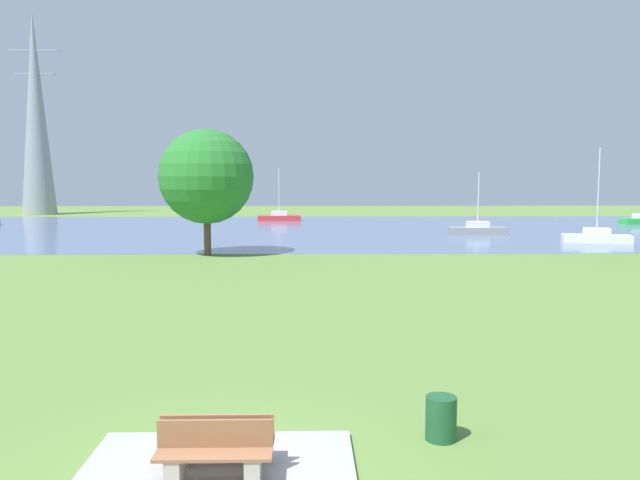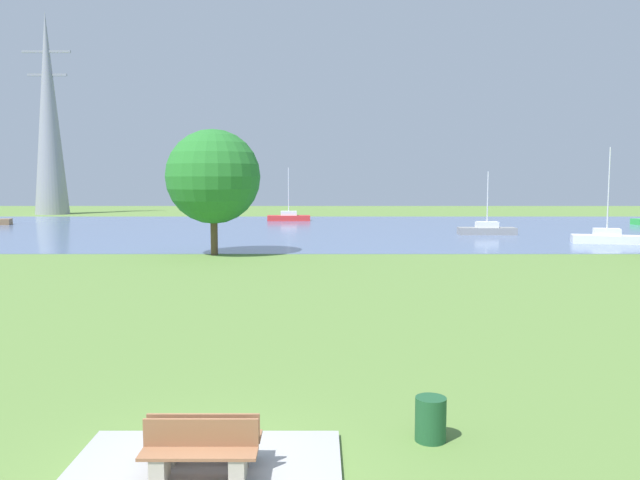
# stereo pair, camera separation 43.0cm
# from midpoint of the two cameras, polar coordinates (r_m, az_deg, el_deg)

# --- Properties ---
(ground_plane) EXTENTS (160.00, 160.00, 0.00)m
(ground_plane) POSITION_cam_midpoint_polar(r_m,az_deg,el_deg) (32.05, -4.14, -2.97)
(ground_plane) COLOR olive
(concrete_pad) EXTENTS (4.40, 3.20, 0.10)m
(concrete_pad) POSITION_cam_midpoint_polar(r_m,az_deg,el_deg) (10.85, -10.44, -20.03)
(concrete_pad) COLOR #A1A1A1
(concrete_pad) RESTS_ON ground
(bench_facing_water) EXTENTS (1.80, 0.48, 0.89)m
(bench_facing_water) POSITION_cam_midpoint_polar(r_m,az_deg,el_deg) (10.92, -10.25, -17.44)
(bench_facing_water) COLOR #AAA18E
(bench_facing_water) RESTS_ON concrete_pad
(bench_facing_inland) EXTENTS (1.80, 0.48, 0.89)m
(bench_facing_inland) POSITION_cam_midpoint_polar(r_m,az_deg,el_deg) (10.43, -10.74, -18.58)
(bench_facing_inland) COLOR #AAA18E
(bench_facing_inland) RESTS_ON concrete_pad
(litter_bin) EXTENTS (0.56, 0.56, 0.80)m
(litter_bin) POSITION_cam_midpoint_polar(r_m,az_deg,el_deg) (12.07, 9.78, -15.50)
(litter_bin) COLOR #1E512D
(litter_bin) RESTS_ON ground
(water_surface) EXTENTS (140.00, 40.00, 0.02)m
(water_surface) POSITION_cam_midpoint_polar(r_m,az_deg,el_deg) (59.87, -2.78, 0.98)
(water_surface) COLOR slate
(water_surface) RESTS_ON ground
(sailboat_white) EXTENTS (5.02, 2.70, 7.00)m
(sailboat_white) POSITION_cam_midpoint_polar(r_m,az_deg,el_deg) (51.01, 23.37, 0.27)
(sailboat_white) COLOR white
(sailboat_white) RESTS_ON water_surface
(sailboat_red) EXTENTS (4.88, 1.78, 5.97)m
(sailboat_red) POSITION_cam_midpoint_polar(r_m,az_deg,el_deg) (71.72, -3.86, 2.08)
(sailboat_red) COLOR red
(sailboat_red) RESTS_ON water_surface
(sailboat_gray) EXTENTS (4.82, 1.58, 5.32)m
(sailboat_gray) POSITION_cam_midpoint_polar(r_m,az_deg,el_deg) (55.70, 13.77, 0.94)
(sailboat_gray) COLOR gray
(sailboat_gray) RESTS_ON water_surface
(tree_east_near) EXTENTS (5.82, 5.82, 7.78)m
(tree_east_near) POSITION_cam_midpoint_polar(r_m,az_deg,el_deg) (39.78, -10.48, 5.61)
(tree_east_near) COLOR brown
(tree_east_near) RESTS_ON ground
(electricity_pylon) EXTENTS (6.40, 4.40, 26.78)m
(electricity_pylon) POSITION_cam_midpoint_polar(r_m,az_deg,el_deg) (92.99, -24.29, 10.38)
(electricity_pylon) COLOR gray
(electricity_pylon) RESTS_ON ground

